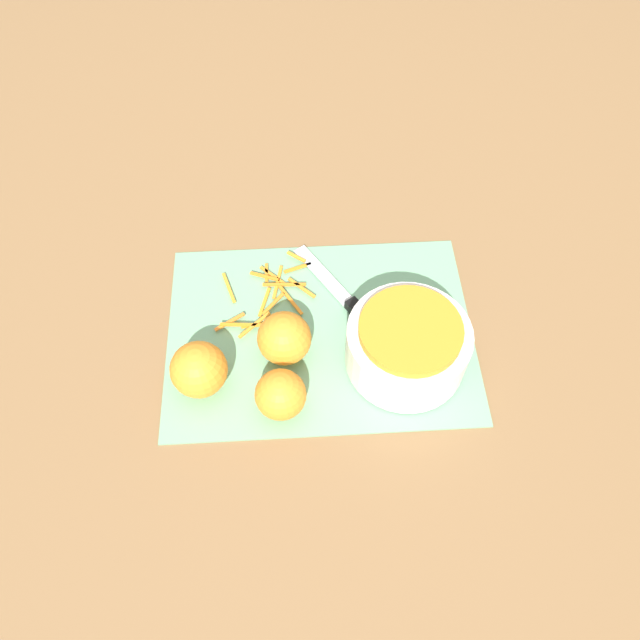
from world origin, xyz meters
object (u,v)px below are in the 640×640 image
bowl_speckled (408,344)px  knife (361,314)px  orange_back (281,395)px  orange_right (199,369)px  orange_left (284,338)px

bowl_speckled → knife: bearing=-54.7°
knife → orange_back: orange_back is taller
bowl_speckled → orange_right: 0.30m
knife → orange_right: size_ratio=2.72×
bowl_speckled → orange_right: bearing=4.3°
orange_right → orange_back: (-0.11, 0.04, -0.00)m
orange_back → orange_right: bearing=-21.0°
knife → orange_left: bearing=83.7°
bowl_speckled → orange_back: bowl_speckled is taller
bowl_speckled → knife: (0.06, -0.08, -0.04)m
knife → orange_left: (0.12, 0.06, 0.03)m
orange_left → orange_right: (0.12, 0.05, 0.00)m
orange_back → orange_left: bearing=-94.9°
bowl_speckled → orange_back: size_ratio=2.46×
orange_left → orange_back: 0.09m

